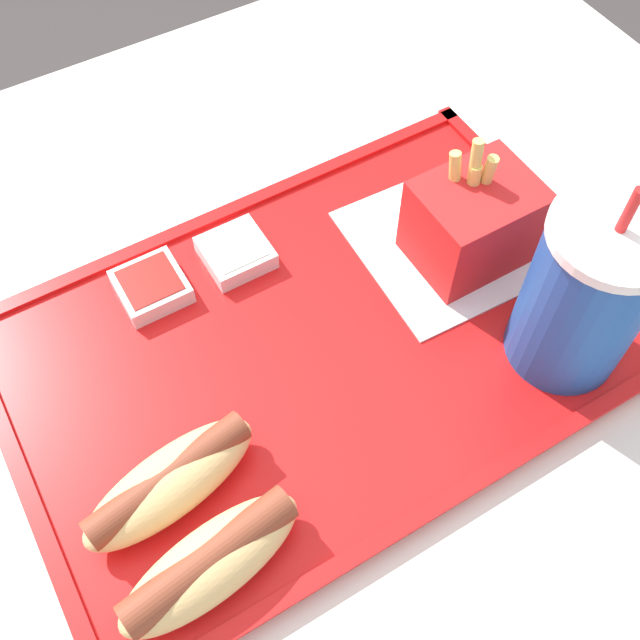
{
  "coord_description": "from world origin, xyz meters",
  "views": [
    {
      "loc": [
        0.13,
        0.26,
        1.21
      ],
      "look_at": [
        -0.03,
        0.0,
        0.75
      ],
      "focal_mm": 42.0,
      "sensor_mm": 36.0,
      "label": 1
    }
  ],
  "objects_px": {
    "soda_cup": "(586,295)",
    "sauce_cup_ketchup": "(151,286)",
    "hot_dog_far": "(211,563)",
    "hot_dog_near": "(170,482)",
    "sauce_cup_mayo": "(236,252)",
    "fries_carton": "(473,222)"
  },
  "relations": [
    {
      "from": "hot_dog_far",
      "to": "sauce_cup_mayo",
      "type": "height_order",
      "value": "hot_dog_far"
    },
    {
      "from": "soda_cup",
      "to": "fries_carton",
      "type": "bearing_deg",
      "value": -86.42
    },
    {
      "from": "sauce_cup_ketchup",
      "to": "soda_cup",
      "type": "bearing_deg",
      "value": 140.23
    },
    {
      "from": "soda_cup",
      "to": "fries_carton",
      "type": "xyz_separation_m",
      "value": [
        0.01,
        -0.11,
        -0.03
      ]
    },
    {
      "from": "soda_cup",
      "to": "hot_dog_near",
      "type": "bearing_deg",
      "value": -8.23
    },
    {
      "from": "soda_cup",
      "to": "fries_carton",
      "type": "distance_m",
      "value": 0.12
    },
    {
      "from": "hot_dog_near",
      "to": "sauce_cup_ketchup",
      "type": "bearing_deg",
      "value": -108.69
    },
    {
      "from": "sauce_cup_mayo",
      "to": "sauce_cup_ketchup",
      "type": "distance_m",
      "value": 0.07
    },
    {
      "from": "hot_dog_far",
      "to": "sauce_cup_ketchup",
      "type": "xyz_separation_m",
      "value": [
        -0.05,
        -0.22,
        -0.01
      ]
    },
    {
      "from": "sauce_cup_mayo",
      "to": "sauce_cup_ketchup",
      "type": "relative_size",
      "value": 1.0
    },
    {
      "from": "hot_dog_near",
      "to": "hot_dog_far",
      "type": "bearing_deg",
      "value": 90.0
    },
    {
      "from": "hot_dog_near",
      "to": "sauce_cup_mayo",
      "type": "distance_m",
      "value": 0.2
    },
    {
      "from": "soda_cup",
      "to": "sauce_cup_ketchup",
      "type": "bearing_deg",
      "value": -39.77
    },
    {
      "from": "sauce_cup_mayo",
      "to": "sauce_cup_ketchup",
      "type": "xyz_separation_m",
      "value": [
        0.07,
        -0.0,
        0.0
      ]
    },
    {
      "from": "fries_carton",
      "to": "sauce_cup_mayo",
      "type": "bearing_deg",
      "value": -28.62
    },
    {
      "from": "soda_cup",
      "to": "hot_dog_near",
      "type": "xyz_separation_m",
      "value": [
        0.3,
        -0.04,
        -0.05
      ]
    },
    {
      "from": "hot_dog_far",
      "to": "fries_carton",
      "type": "distance_m",
      "value": 0.32
    },
    {
      "from": "fries_carton",
      "to": "sauce_cup_ketchup",
      "type": "relative_size",
      "value": 2.18
    },
    {
      "from": "fries_carton",
      "to": "sauce_cup_mayo",
      "type": "xyz_separation_m",
      "value": [
        0.17,
        -0.09,
        -0.03
      ]
    },
    {
      "from": "fries_carton",
      "to": "sauce_cup_ketchup",
      "type": "height_order",
      "value": "fries_carton"
    },
    {
      "from": "soda_cup",
      "to": "hot_dog_far",
      "type": "height_order",
      "value": "soda_cup"
    },
    {
      "from": "hot_dog_far",
      "to": "hot_dog_near",
      "type": "height_order",
      "value": "hot_dog_far"
    }
  ]
}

